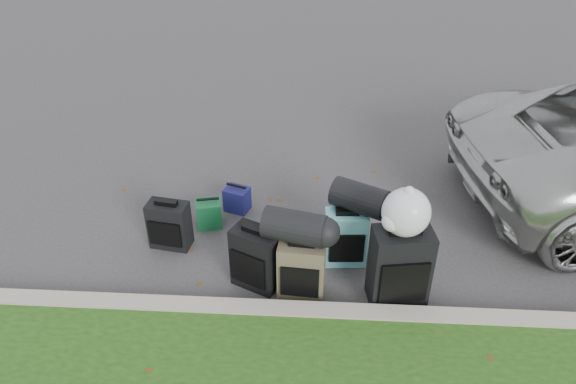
# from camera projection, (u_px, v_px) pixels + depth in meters

# --- Properties ---
(ground) EXTENTS (120.00, 120.00, 0.00)m
(ground) POSITION_uv_depth(u_px,v_px,m) (297.00, 247.00, 5.77)
(ground) COLOR #383535
(ground) RESTS_ON ground
(curb) EXTENTS (120.00, 0.18, 0.15)m
(curb) POSITION_uv_depth(u_px,v_px,m) (291.00, 314.00, 4.90)
(curb) COLOR #9E937F
(curb) RESTS_ON ground
(suitcase_small_black) EXTENTS (0.44, 0.28, 0.51)m
(suitcase_small_black) POSITION_uv_depth(u_px,v_px,m) (169.00, 225.00, 5.67)
(suitcase_small_black) COLOR black
(suitcase_small_black) RESTS_ON ground
(suitcase_large_black_left) EXTENTS (0.50, 0.42, 0.62)m
(suitcase_large_black_left) POSITION_uv_depth(u_px,v_px,m) (256.00, 258.00, 5.16)
(suitcase_large_black_left) COLOR black
(suitcase_large_black_left) RESTS_ON ground
(suitcase_olive) EXTENTS (0.44, 0.29, 0.57)m
(suitcase_olive) POSITION_uv_depth(u_px,v_px,m) (302.00, 269.00, 5.07)
(suitcase_olive) COLOR #443D2B
(suitcase_olive) RESTS_ON ground
(suitcase_teal) EXTENTS (0.42, 0.27, 0.58)m
(suitcase_teal) POSITION_uv_depth(u_px,v_px,m) (346.00, 238.00, 5.45)
(suitcase_teal) COLOR teal
(suitcase_teal) RESTS_ON ground
(suitcase_large_black_right) EXTENTS (0.55, 0.38, 0.77)m
(suitcase_large_black_right) POSITION_uv_depth(u_px,v_px,m) (400.00, 267.00, 4.95)
(suitcase_large_black_right) COLOR black
(suitcase_large_black_right) RESTS_ON ground
(tote_green) EXTENTS (0.30, 0.26, 0.30)m
(tote_green) POSITION_uv_depth(u_px,v_px,m) (209.00, 214.00, 6.01)
(tote_green) COLOR #156232
(tote_green) RESTS_ON ground
(tote_navy) EXTENTS (0.31, 0.28, 0.28)m
(tote_navy) POSITION_uv_depth(u_px,v_px,m) (237.00, 199.00, 6.26)
(tote_navy) COLOR navy
(tote_navy) RESTS_ON ground
(duffel_left) EXTENTS (0.60, 0.41, 0.29)m
(duffel_left) POSITION_uv_depth(u_px,v_px,m) (294.00, 227.00, 4.88)
(duffel_left) COLOR black
(duffel_left) RESTS_ON suitcase_olive
(duffel_right) EXTENTS (0.59, 0.50, 0.29)m
(duffel_right) POSITION_uv_depth(u_px,v_px,m) (360.00, 198.00, 5.25)
(duffel_right) COLOR black
(duffel_right) RESTS_ON suitcase_teal
(trash_bag) EXTENTS (0.41, 0.41, 0.41)m
(trash_bag) POSITION_uv_depth(u_px,v_px,m) (406.00, 212.00, 4.63)
(trash_bag) COLOR white
(trash_bag) RESTS_ON suitcase_large_black_right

